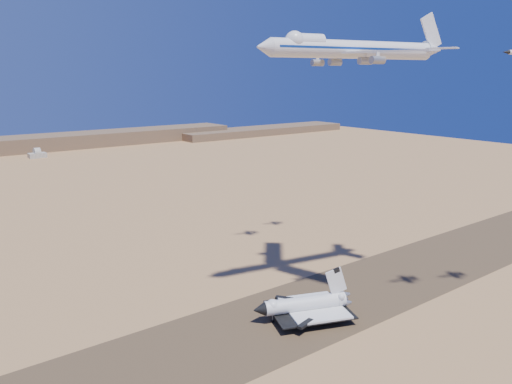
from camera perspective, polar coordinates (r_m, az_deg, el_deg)
ground at (r=194.21m, az=0.42°, el=-15.26°), size 1200.00×1200.00×0.00m
runway at (r=194.19m, az=0.42°, el=-15.25°), size 600.00×50.00×0.06m
ridgeline at (r=689.19m, az=-22.77°, el=5.01°), size 960.00×90.00×18.00m
shuttle at (r=199.67m, az=5.54°, el=-12.79°), size 40.48×33.38×19.69m
carrier_747 at (r=199.24m, az=10.58°, el=15.74°), size 85.81×65.03×21.31m
crew_a at (r=198.76m, az=8.04°, el=-14.40°), size 0.63×0.74×1.71m
crew_b at (r=201.25m, az=9.52°, el=-14.06°), size 1.00×1.03×1.88m
crew_c at (r=201.50m, az=8.73°, el=-14.04°), size 0.96×1.01×1.57m
chase_jet_c at (r=246.09m, az=4.31°, el=16.01°), size 15.43×9.02×3.94m
chase_jet_d at (r=269.03m, az=7.48°, el=15.18°), size 13.60×8.02×3.49m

